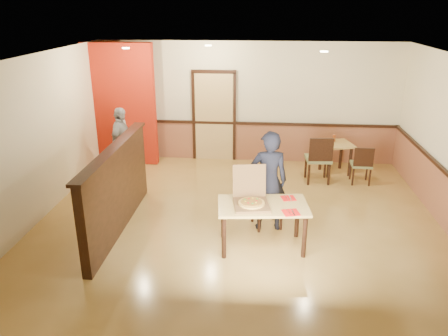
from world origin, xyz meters
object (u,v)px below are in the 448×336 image
object	(u,v)px
diner	(269,181)
condiment	(334,138)
side_chair_left	(319,158)
passerby	(121,142)
side_chair_right	(362,163)
pizza_box	(251,200)
diner_chair	(266,196)
side_table	(336,150)
main_table	(263,211)

from	to	relation	value
diner	condiment	xyz separation A→B (m)	(1.47, 2.87, -0.08)
side_chair_left	passerby	bearing A→B (deg)	-4.88
side_chair_right	pizza_box	size ratio (longest dim) A/B	1.23
diner_chair	diner	bearing A→B (deg)	-96.46
diner_chair	passerby	bearing A→B (deg)	128.88
side_table	passerby	distance (m)	4.72
side_chair_left	condiment	world-z (taller)	side_chair_left
diner	pizza_box	xyz separation A→B (m)	(-0.27, -0.64, -0.06)
diner_chair	side_table	size ratio (longest dim) A/B	1.19
diner	condiment	size ratio (longest dim) A/B	10.75
diner_chair	side_chair_right	xyz separation A→B (m)	(2.00, 1.98, -0.06)
main_table	side_chair_right	bearing A→B (deg)	47.16
main_table	condiment	world-z (taller)	condiment
side_chair_left	passerby	world-z (taller)	passerby
diner	diner_chair	bearing A→B (deg)	-85.09
diner_chair	pizza_box	xyz separation A→B (m)	(-0.24, -0.79, 0.28)
side_chair_left	side_table	size ratio (longest dim) A/B	1.30
main_table	passerby	xyz separation A→B (m)	(-3.08, 2.79, 0.14)
main_table	pizza_box	size ratio (longest dim) A/B	2.11
side_chair_right	passerby	size ratio (longest dim) A/B	0.55
diner	side_chair_left	bearing A→B (deg)	-123.83
passerby	condiment	distance (m)	4.68
main_table	side_chair_left	world-z (taller)	side_chair_left
diner	side_table	bearing A→B (deg)	-125.89
side_chair_left	diner	bearing A→B (deg)	58.99
side_chair_right	passerby	xyz separation A→B (m)	(-5.13, 0.04, 0.31)
side_chair_right	diner	world-z (taller)	diner
side_chair_left	diner	world-z (taller)	diner
diner_chair	passerby	world-z (taller)	passerby
diner_chair	diner	world-z (taller)	diner
condiment	pizza_box	bearing A→B (deg)	-116.36
diner_chair	side_chair_right	world-z (taller)	diner_chair
side_chair_left	condiment	size ratio (longest dim) A/B	6.48
diner_chair	side_chair_right	size ratio (longest dim) A/B	1.13
side_chair_left	main_table	bearing A→B (deg)	63.03
diner_chair	condiment	bearing A→B (deg)	42.83
condiment	diner	bearing A→B (deg)	-117.17
diner_chair	condiment	size ratio (longest dim) A/B	5.94
side_chair_right	passerby	distance (m)	5.14
side_chair_left	side_chair_right	distance (m)	0.90
diner	main_table	bearing A→B (deg)	75.49
side_table	diner	world-z (taller)	diner
side_chair_left	diner	size ratio (longest dim) A/B	0.60
pizza_box	condiment	world-z (taller)	pizza_box
side_chair_right	side_table	xyz separation A→B (m)	(-0.45, 0.61, 0.07)
passerby	condiment	xyz separation A→B (m)	(4.63, 0.70, 0.01)
side_chair_right	condiment	world-z (taller)	condiment
diner_chair	pizza_box	distance (m)	0.87
diner_chair	side_chair_left	distance (m)	2.25
side_chair_left	diner_chair	bearing A→B (deg)	56.61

